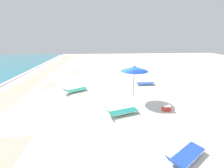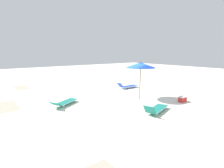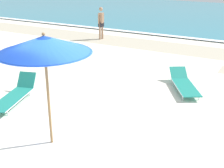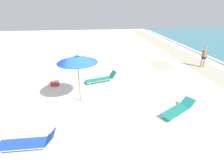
{
  "view_description": "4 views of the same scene",
  "coord_description": "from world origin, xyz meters",
  "px_view_note": "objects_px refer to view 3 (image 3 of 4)",
  "views": [
    {
      "loc": [
        -11.5,
        1.87,
        4.68
      ],
      "look_at": [
        0.18,
        0.93,
        0.91
      ],
      "focal_mm": 24.0,
      "sensor_mm": 36.0,
      "label": 1
    },
    {
      "loc": [
        -9.0,
        8.0,
        3.25
      ],
      "look_at": [
        0.09,
        1.1,
        1.14
      ],
      "focal_mm": 28.0,
      "sensor_mm": 36.0,
      "label": 2
    },
    {
      "loc": [
        3.54,
        -5.59,
        3.94
      ],
      "look_at": [
        -0.09,
        1.05,
        1.02
      ],
      "focal_mm": 50.0,
      "sensor_mm": 36.0,
      "label": 3
    },
    {
      "loc": [
        7.71,
        0.03,
        4.84
      ],
      "look_at": [
        -0.62,
        1.05,
        0.99
      ],
      "focal_mm": 28.0,
      "sensor_mm": 36.0,
      "label": 4
    }
  ],
  "objects_px": {
    "sun_lounger_beside_umbrella": "(184,84)",
    "beachgoer_wading_adult": "(101,21)",
    "beach_umbrella": "(44,45)",
    "sun_lounger_near_water_right": "(15,95)"
  },
  "relations": [
    {
      "from": "beach_umbrella",
      "to": "beachgoer_wading_adult",
      "type": "bearing_deg",
      "value": 114.32
    },
    {
      "from": "sun_lounger_near_water_right",
      "to": "beachgoer_wading_adult",
      "type": "relative_size",
      "value": 1.26
    },
    {
      "from": "beach_umbrella",
      "to": "sun_lounger_near_water_right",
      "type": "height_order",
      "value": "beach_umbrella"
    },
    {
      "from": "beachgoer_wading_adult",
      "to": "beach_umbrella",
      "type": "bearing_deg",
      "value": -142.79
    },
    {
      "from": "sun_lounger_beside_umbrella",
      "to": "sun_lounger_near_water_right",
      "type": "relative_size",
      "value": 0.95
    },
    {
      "from": "sun_lounger_beside_umbrella",
      "to": "beachgoer_wading_adult",
      "type": "xyz_separation_m",
      "value": [
        -6.25,
        5.16,
        0.79
      ]
    },
    {
      "from": "beach_umbrella",
      "to": "beachgoer_wading_adult",
      "type": "distance_m",
      "value": 10.97
    },
    {
      "from": "beach_umbrella",
      "to": "sun_lounger_beside_umbrella",
      "type": "distance_m",
      "value": 5.51
    },
    {
      "from": "sun_lounger_beside_umbrella",
      "to": "beachgoer_wading_adult",
      "type": "height_order",
      "value": "beachgoer_wading_adult"
    },
    {
      "from": "sun_lounger_beside_umbrella",
      "to": "beachgoer_wading_adult",
      "type": "relative_size",
      "value": 1.2
    }
  ]
}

